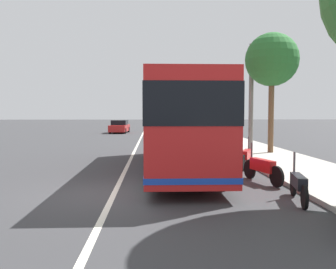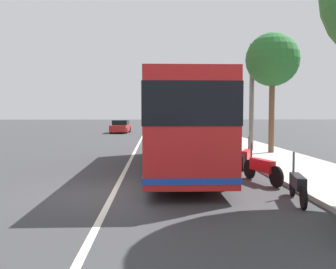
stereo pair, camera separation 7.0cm
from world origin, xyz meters
The scene contains 12 objects.
ground_plane centered at (0.00, 0.00, 0.00)m, with size 220.00×220.00×0.00m, color #38383A.
sidewalk_curb centered at (10.00, -7.09, 0.07)m, with size 110.00×3.60×0.14m, color #B2ADA3.
lane_divider_line centered at (10.00, 0.00, 0.00)m, with size 110.00×0.16×0.01m, color silver.
coach_bus centered at (4.43, -2.12, 2.02)m, with size 11.78×2.61×3.50m.
motorcycle_nearest_curb centered at (-1.18, -4.88, 0.45)m, with size 2.03×0.47×1.24m.
motorcycle_mid_row centered at (1.43, -4.71, 0.49)m, with size 2.17×0.71×1.28m.
motorcycle_far_end centered at (4.62, -4.99, 0.48)m, with size 2.09×0.93×1.28m.
car_behind_bus centered at (21.62, -2.53, 0.75)m, with size 4.35×1.85×1.57m.
car_far_distant centered at (31.48, 2.69, 0.69)m, with size 4.68×2.09×1.45m.
car_side_street centered at (37.90, -2.25, 0.70)m, with size 4.80×2.10×1.50m.
roadside_tree_mid_block centered at (9.33, -7.54, 5.12)m, with size 2.87×2.87×6.61m.
utility_pole centered at (10.40, -6.72, 3.10)m, with size 0.26×0.26×6.20m, color slate.
Camera 1 is at (-10.45, -1.12, 2.32)m, focal length 39.33 mm.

